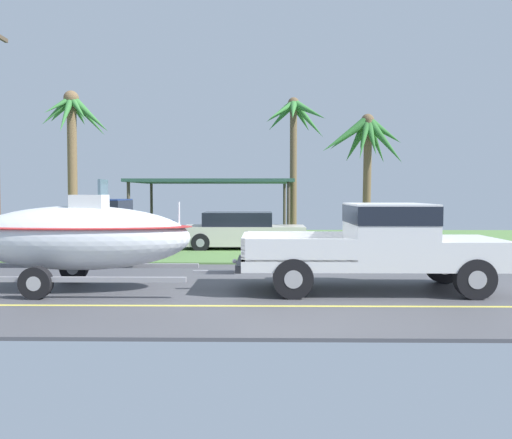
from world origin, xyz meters
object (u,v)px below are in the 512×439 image
parked_pickup_background (102,224)px  carport_awning (213,182)px  boat_on_trailer (78,237)px  parked_sedan_near (243,231)px  pickup_truck_towing (386,242)px  palm_tree_near_right (294,127)px  palm_tree_mid (366,144)px  palm_tree_near_left (73,128)px

parked_pickup_background → carport_awning: (3.16, 7.03, 1.54)m
boat_on_trailer → parked_sedan_near: size_ratio=1.37×
pickup_truck_towing → palm_tree_near_right: (-1.26, 13.01, 4.00)m
parked_sedan_near → palm_tree_mid: bearing=2.5°
parked_sedan_near → carport_awning: (-1.58, 5.52, 1.90)m
palm_tree_mid → pickup_truck_towing: bearing=-97.4°
parked_sedan_near → carport_awning: carport_awning is taller
parked_sedan_near → palm_tree_mid: size_ratio=0.89×
parked_pickup_background → palm_tree_mid: palm_tree_mid is taller
pickup_truck_towing → carport_awning: size_ratio=0.77×
parked_sedan_near → pickup_truck_towing: bearing=-67.6°
pickup_truck_towing → palm_tree_near_left: bearing=132.7°
parked_pickup_background → palm_tree_near_left: size_ratio=0.85×
parked_sedan_near → carport_awning: 6.05m
pickup_truck_towing → palm_tree_near_left: 16.46m
parked_pickup_background → palm_tree_mid: size_ratio=1.11×
pickup_truck_towing → parked_pickup_background: 10.59m
pickup_truck_towing → palm_tree_mid: bearing=82.6°
boat_on_trailer → pickup_truck_towing: bearing=-0.0°
pickup_truck_towing → boat_on_trailer: boat_on_trailer is taller
boat_on_trailer → parked_pickup_background: boat_on_trailer is taller
pickup_truck_towing → parked_pickup_background: (-8.15, 6.75, -0.00)m
pickup_truck_towing → palm_tree_mid: size_ratio=1.14×
parked_pickup_background → pickup_truck_towing: bearing=-39.6°
parked_pickup_background → carport_awning: bearing=65.8°
parked_pickup_background → carport_awning: carport_awning is taller
carport_awning → palm_tree_mid: size_ratio=1.47×
pickup_truck_towing → boat_on_trailer: 6.63m
palm_tree_near_left → parked_sedan_near: bearing=-25.2°
parked_pickup_background → boat_on_trailer: bearing=-77.3°
parked_pickup_background → palm_tree_mid: (9.26, 1.70, 2.83)m
pickup_truck_towing → palm_tree_near_left: (-10.85, 11.77, 3.85)m
pickup_truck_towing → boat_on_trailer: (-6.63, 0.00, 0.10)m
parked_pickup_background → parked_sedan_near: size_ratio=1.24×
pickup_truck_towing → boat_on_trailer: bearing=180.0°
pickup_truck_towing → carport_awning: (-4.99, 13.78, 1.54)m
palm_tree_mid → parked_pickup_background: bearing=-169.6°
palm_tree_near_left → palm_tree_near_right: (9.59, 1.24, 0.16)m
boat_on_trailer → carport_awning: (1.64, 13.78, 1.44)m
pickup_truck_towing → palm_tree_near_right: size_ratio=0.89×
palm_tree_near_right → pickup_truck_towing: bearing=-84.5°
boat_on_trailer → palm_tree_mid: palm_tree_mid is taller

